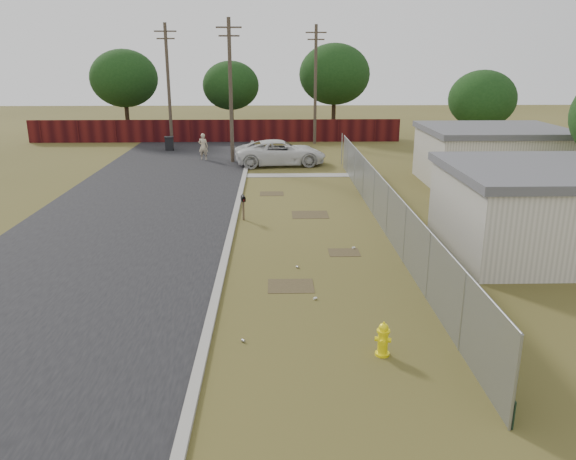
{
  "coord_description": "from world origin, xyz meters",
  "views": [
    {
      "loc": [
        -1.3,
        -20.84,
        6.74
      ],
      "look_at": [
        -0.83,
        -2.76,
        1.1
      ],
      "focal_mm": 35.0,
      "sensor_mm": 36.0,
      "label": 1
    }
  ],
  "objects_px": {
    "fire_hydrant": "(383,340)",
    "trash_bin": "(169,143)",
    "mailbox": "(243,201)",
    "pedestrian": "(203,147)",
    "pickup_truck": "(281,153)"
  },
  "relations": [
    {
      "from": "fire_hydrant",
      "to": "mailbox",
      "type": "bearing_deg",
      "value": 108.44
    },
    {
      "from": "fire_hydrant",
      "to": "trash_bin",
      "type": "bearing_deg",
      "value": 108.79
    },
    {
      "from": "pickup_truck",
      "to": "trash_bin",
      "type": "height_order",
      "value": "pickup_truck"
    },
    {
      "from": "pickup_truck",
      "to": "trash_bin",
      "type": "relative_size",
      "value": 5.68
    },
    {
      "from": "mailbox",
      "to": "pickup_truck",
      "type": "bearing_deg",
      "value": 82.05
    },
    {
      "from": "mailbox",
      "to": "pedestrian",
      "type": "height_order",
      "value": "pedestrian"
    },
    {
      "from": "mailbox",
      "to": "trash_bin",
      "type": "distance_m",
      "value": 19.7
    },
    {
      "from": "mailbox",
      "to": "pickup_truck",
      "type": "relative_size",
      "value": 0.19
    },
    {
      "from": "fire_hydrant",
      "to": "pickup_truck",
      "type": "xyz_separation_m",
      "value": [
        -2.07,
        24.03,
        0.4
      ]
    },
    {
      "from": "trash_bin",
      "to": "mailbox",
      "type": "bearing_deg",
      "value": -71.0
    },
    {
      "from": "fire_hydrant",
      "to": "mailbox",
      "type": "height_order",
      "value": "mailbox"
    },
    {
      "from": "pickup_truck",
      "to": "pedestrian",
      "type": "height_order",
      "value": "pedestrian"
    },
    {
      "from": "fire_hydrant",
      "to": "pickup_truck",
      "type": "bearing_deg",
      "value": 94.92
    },
    {
      "from": "pedestrian",
      "to": "trash_bin",
      "type": "height_order",
      "value": "pedestrian"
    },
    {
      "from": "mailbox",
      "to": "trash_bin",
      "type": "height_order",
      "value": "mailbox"
    }
  ]
}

